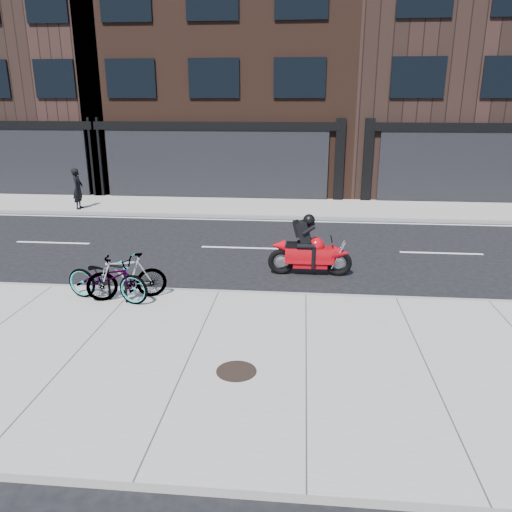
# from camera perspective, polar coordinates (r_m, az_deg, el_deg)

# --- Properties ---
(ground) EXTENTS (120.00, 120.00, 0.00)m
(ground) POSITION_cam_1_polar(r_m,az_deg,el_deg) (13.42, -2.87, -1.49)
(ground) COLOR black
(ground) RESTS_ON ground
(sidewalk_near) EXTENTS (60.00, 6.00, 0.13)m
(sidewalk_near) POSITION_cam_1_polar(r_m,az_deg,el_deg) (8.88, -7.54, -11.58)
(sidewalk_near) COLOR gray
(sidewalk_near) RESTS_ON ground
(sidewalk_far) EXTENTS (60.00, 3.50, 0.13)m
(sidewalk_far) POSITION_cam_1_polar(r_m,az_deg,el_deg) (20.83, 0.16, 5.60)
(sidewalk_far) COLOR gray
(sidewalk_far) RESTS_ON ground
(building_midwest) EXTENTS (10.00, 10.00, 12.00)m
(building_midwest) POSITION_cam_1_polar(r_m,az_deg,el_deg) (30.44, -23.06, 19.29)
(building_midwest) COLOR black
(building_midwest) RESTS_ON ground
(building_center) EXTENTS (12.00, 10.00, 14.50)m
(building_center) POSITION_cam_1_polar(r_m,az_deg,el_deg) (27.48, -2.95, 23.51)
(building_center) COLOR black
(building_center) RESTS_ON ground
(building_mideast) EXTENTS (12.00, 10.00, 12.50)m
(building_mideast) POSITION_cam_1_polar(r_m,az_deg,el_deg) (28.31, 23.59, 19.97)
(building_mideast) COLOR black
(building_mideast) RESTS_ON ground
(bike_rack) EXTENTS (0.48, 0.19, 0.83)m
(bike_rack) POSITION_cam_1_polar(r_m,az_deg,el_deg) (11.23, -15.63, -2.63)
(bike_rack) COLOR black
(bike_rack) RESTS_ON sidewalk_near
(bicycle_front) EXTENTS (2.08, 1.10, 1.04)m
(bicycle_front) POSITION_cam_1_polar(r_m,az_deg,el_deg) (11.30, -16.66, -2.44)
(bicycle_front) COLOR gray
(bicycle_front) RESTS_ON sidewalk_near
(bicycle_rear) EXTENTS (1.79, 1.04, 1.04)m
(bicycle_rear) POSITION_cam_1_polar(r_m,az_deg,el_deg) (11.28, -14.58, -2.31)
(bicycle_rear) COLOR gray
(bicycle_rear) RESTS_ON sidewalk_near
(motorcycle) EXTENTS (2.16, 0.46, 1.62)m
(motorcycle) POSITION_cam_1_polar(r_m,az_deg,el_deg) (12.85, 6.60, 0.62)
(motorcycle) COLOR black
(motorcycle) RESTS_ON ground
(pedestrian) EXTENTS (0.45, 0.63, 1.62)m
(pedestrian) POSITION_cam_1_polar(r_m,az_deg,el_deg) (21.33, -19.69, 7.25)
(pedestrian) COLOR black
(pedestrian) RESTS_ON sidewalk_far
(manhole_cover) EXTENTS (0.83, 0.83, 0.02)m
(manhole_cover) POSITION_cam_1_polar(r_m,az_deg,el_deg) (8.32, -2.26, -13.00)
(manhole_cover) COLOR black
(manhole_cover) RESTS_ON sidewalk_near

